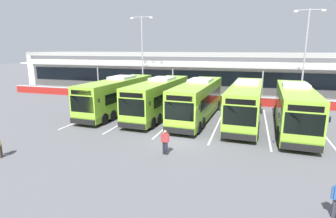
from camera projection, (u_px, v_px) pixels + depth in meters
ground_plane at (181, 140)px, 20.08m from camera, size 200.00×200.00×0.00m
terminal_building at (222, 71)px, 44.52m from camera, size 70.00×13.00×6.00m
red_barrier_wall at (210, 99)px, 33.48m from camera, size 60.00×0.40×1.10m
coach_bus_leftmost at (118, 96)px, 28.38m from camera, size 3.35×12.25×3.78m
coach_bus_left_centre at (159, 98)px, 27.12m from camera, size 3.35×12.25×3.78m
coach_bus_centre at (198, 101)px, 25.80m from camera, size 3.35×12.25×3.78m
coach_bus_right_centre at (245, 104)px, 24.43m from camera, size 3.35×12.25×3.78m
coach_bus_rightmost at (294, 109)px, 22.37m from camera, size 3.35×12.25×3.78m
bay_stripe_far_west at (99, 113)px, 28.68m from camera, size 0.14×13.00×0.01m
bay_stripe_west at (136, 115)px, 27.48m from camera, size 0.14×13.00×0.01m
bay_stripe_mid_west at (175, 118)px, 26.28m from camera, size 0.14×13.00×0.01m
bay_stripe_centre at (219, 122)px, 25.08m from camera, size 0.14×13.00×0.01m
bay_stripe_mid_east at (267, 125)px, 23.87m from camera, size 0.14×13.00×0.01m
bay_stripe_east at (320, 130)px, 22.67m from camera, size 0.14×13.00×0.01m
pedestrian_near_bin at (165, 141)px, 17.20m from camera, size 0.52×0.34×1.62m
lamp_post_west at (142, 51)px, 37.77m from camera, size 3.24×0.28×11.00m
lamp_post_centre at (305, 52)px, 30.89m from camera, size 3.24×0.28×11.00m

